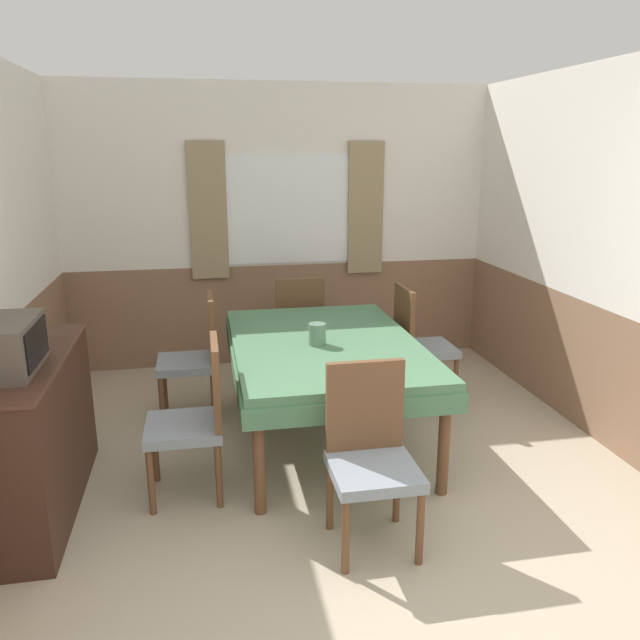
{
  "coord_description": "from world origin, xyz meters",
  "views": [
    {
      "loc": [
        -0.74,
        -1.98,
        2.02
      ],
      "look_at": [
        0.03,
        2.06,
        0.89
      ],
      "focal_mm": 35.0,
      "sensor_mm": 36.0,
      "label": 1
    }
  ],
  "objects_px": {
    "chair_head_window": "(298,325)",
    "tv": "(8,346)",
    "chair_head_near": "(370,451)",
    "dining_table": "(325,354)",
    "sideboard": "(32,434)",
    "chair_right_far": "(418,340)",
    "chair_left_near": "(196,415)",
    "vase": "(317,334)",
    "chair_left_far": "(196,353)"
  },
  "relations": [
    {
      "from": "chair_head_window",
      "to": "tv",
      "type": "relative_size",
      "value": 1.84
    },
    {
      "from": "chair_head_near",
      "to": "chair_head_window",
      "type": "bearing_deg",
      "value": -90.0
    },
    {
      "from": "dining_table",
      "to": "sideboard",
      "type": "height_order",
      "value": "sideboard"
    },
    {
      "from": "dining_table",
      "to": "chair_right_far",
      "type": "relative_size",
      "value": 2.02
    },
    {
      "from": "dining_table",
      "to": "chair_head_window",
      "type": "relative_size",
      "value": 2.02
    },
    {
      "from": "chair_head_near",
      "to": "chair_right_far",
      "type": "bearing_deg",
      "value": -116.44
    },
    {
      "from": "chair_right_far",
      "to": "chair_left_near",
      "type": "xyz_separation_m",
      "value": [
        -1.78,
        -1.16,
        0.0
      ]
    },
    {
      "from": "sideboard",
      "to": "vase",
      "type": "height_order",
      "value": "sideboard"
    },
    {
      "from": "tv",
      "to": "chair_left_near",
      "type": "bearing_deg",
      "value": 10.86
    },
    {
      "from": "dining_table",
      "to": "sideboard",
      "type": "distance_m",
      "value": 1.9
    },
    {
      "from": "chair_left_near",
      "to": "sideboard",
      "type": "relative_size",
      "value": 0.69
    },
    {
      "from": "chair_head_window",
      "to": "chair_left_far",
      "type": "distance_m",
      "value": 1.09
    },
    {
      "from": "chair_head_window",
      "to": "sideboard",
      "type": "relative_size",
      "value": 0.69
    },
    {
      "from": "chair_head_near",
      "to": "chair_right_far",
      "type": "relative_size",
      "value": 1.0
    },
    {
      "from": "chair_head_window",
      "to": "chair_left_far",
      "type": "xyz_separation_m",
      "value": [
        -0.89,
        -0.63,
        0.0
      ]
    },
    {
      "from": "dining_table",
      "to": "chair_left_far",
      "type": "xyz_separation_m",
      "value": [
        -0.89,
        0.58,
        -0.13
      ]
    },
    {
      "from": "chair_head_near",
      "to": "vase",
      "type": "bearing_deg",
      "value": -86.4
    },
    {
      "from": "chair_head_near",
      "to": "chair_left_far",
      "type": "height_order",
      "value": "same"
    },
    {
      "from": "chair_left_far",
      "to": "vase",
      "type": "relative_size",
      "value": 6.44
    },
    {
      "from": "dining_table",
      "to": "sideboard",
      "type": "xyz_separation_m",
      "value": [
        -1.8,
        -0.57,
        -0.17
      ]
    },
    {
      "from": "sideboard",
      "to": "tv",
      "type": "xyz_separation_m",
      "value": [
        -0.0,
        -0.18,
        0.58
      ]
    },
    {
      "from": "chair_right_far",
      "to": "chair_left_far",
      "type": "relative_size",
      "value": 1.0
    },
    {
      "from": "chair_right_far",
      "to": "chair_left_near",
      "type": "relative_size",
      "value": 1.0
    },
    {
      "from": "dining_table",
      "to": "chair_left_near",
      "type": "distance_m",
      "value": 1.07
    },
    {
      "from": "chair_head_window",
      "to": "sideboard",
      "type": "bearing_deg",
      "value": -135.27
    },
    {
      "from": "chair_right_far",
      "to": "vase",
      "type": "bearing_deg",
      "value": -55.55
    },
    {
      "from": "chair_left_near",
      "to": "tv",
      "type": "distance_m",
      "value": 1.08
    },
    {
      "from": "chair_left_near",
      "to": "dining_table",
      "type": "bearing_deg",
      "value": -56.98
    },
    {
      "from": "chair_right_far",
      "to": "tv",
      "type": "xyz_separation_m",
      "value": [
        -2.7,
        -1.33,
        0.54
      ]
    },
    {
      "from": "chair_head_window",
      "to": "tv",
      "type": "height_order",
      "value": "tv"
    },
    {
      "from": "chair_head_near",
      "to": "tv",
      "type": "bearing_deg",
      "value": -14.21
    },
    {
      "from": "tv",
      "to": "chair_left_far",
      "type": "bearing_deg",
      "value": 55.48
    },
    {
      "from": "chair_right_far",
      "to": "dining_table",
      "type": "bearing_deg",
      "value": -56.98
    },
    {
      "from": "chair_head_near",
      "to": "tv",
      "type": "height_order",
      "value": "tv"
    },
    {
      "from": "chair_right_far",
      "to": "chair_left_far",
      "type": "height_order",
      "value": "same"
    },
    {
      "from": "chair_left_far",
      "to": "vase",
      "type": "bearing_deg",
      "value": -128.84
    },
    {
      "from": "sideboard",
      "to": "dining_table",
      "type": "bearing_deg",
      "value": 17.64
    },
    {
      "from": "chair_head_window",
      "to": "chair_left_near",
      "type": "bearing_deg",
      "value": -116.44
    },
    {
      "from": "chair_left_far",
      "to": "tv",
      "type": "height_order",
      "value": "tv"
    },
    {
      "from": "dining_table",
      "to": "chair_head_window",
      "type": "bearing_deg",
      "value": 90.0
    },
    {
      "from": "chair_head_window",
      "to": "vase",
      "type": "relative_size",
      "value": 6.44
    },
    {
      "from": "chair_right_far",
      "to": "chair_head_window",
      "type": "relative_size",
      "value": 1.0
    },
    {
      "from": "dining_table",
      "to": "chair_right_far",
      "type": "height_order",
      "value": "chair_right_far"
    },
    {
      "from": "tv",
      "to": "chair_head_near",
      "type": "bearing_deg",
      "value": -14.21
    },
    {
      "from": "chair_right_far",
      "to": "chair_head_near",
      "type": "bearing_deg",
      "value": -26.44
    },
    {
      "from": "dining_table",
      "to": "chair_head_near",
      "type": "height_order",
      "value": "chair_head_near"
    },
    {
      "from": "chair_head_window",
      "to": "chair_left_far",
      "type": "height_order",
      "value": "same"
    },
    {
      "from": "chair_head_window",
      "to": "tv",
      "type": "xyz_separation_m",
      "value": [
        -1.81,
        -1.97,
        0.54
      ]
    },
    {
      "from": "chair_head_near",
      "to": "tv",
      "type": "distance_m",
      "value": 1.94
    },
    {
      "from": "sideboard",
      "to": "vase",
      "type": "bearing_deg",
      "value": 15.87
    }
  ]
}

